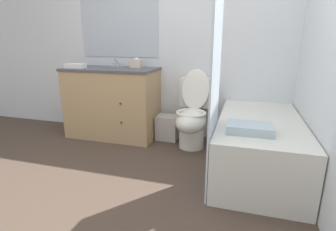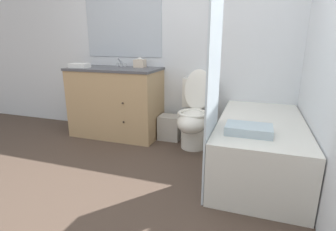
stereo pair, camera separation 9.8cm
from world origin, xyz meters
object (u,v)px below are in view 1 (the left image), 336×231
object	(u,v)px
sink_faucet	(117,64)
wastebasket	(167,127)
toilet	(193,115)
bathtub	(258,144)
tissue_box	(137,63)
hand_towel_folded	(75,66)
vanity_cabinet	(113,102)
bath_towel_folded	(250,128)

from	to	relation	value
sink_faucet	wastebasket	xyz separation A→B (m)	(0.72, -0.11, -0.77)
toilet	bathtub	bearing A→B (deg)	-29.32
toilet	wastebasket	distance (m)	0.43
sink_faucet	toilet	xyz separation A→B (m)	(1.06, -0.24, -0.54)
tissue_box	sink_faucet	bearing A→B (deg)	173.97
wastebasket	hand_towel_folded	xyz separation A→B (m)	(-1.13, -0.20, 0.76)
bathtub	toilet	bearing A→B (deg)	150.68
bathtub	wastebasket	distance (m)	1.20
vanity_cabinet	bathtub	bearing A→B (deg)	-14.65
tissue_box	hand_towel_folded	world-z (taller)	tissue_box
sink_faucet	bath_towel_folded	bearing A→B (deg)	-32.09
toilet	hand_towel_folded	xyz separation A→B (m)	(-1.48, -0.07, 0.54)
toilet	hand_towel_folded	world-z (taller)	hand_towel_folded
bath_towel_folded	vanity_cabinet	bearing A→B (deg)	152.40
toilet	bath_towel_folded	world-z (taller)	toilet
toilet	bathtub	distance (m)	0.84
bath_towel_folded	sink_faucet	bearing A→B (deg)	147.91
bathtub	wastebasket	xyz separation A→B (m)	(-1.07, 0.54, -0.10)
sink_faucet	wastebasket	size ratio (longest dim) A/B	0.46
vanity_cabinet	hand_towel_folded	bearing A→B (deg)	-162.22
vanity_cabinet	hand_towel_folded	world-z (taller)	hand_towel_folded
vanity_cabinet	wastebasket	world-z (taller)	vanity_cabinet
toilet	tissue_box	bearing A→B (deg)	165.08
hand_towel_folded	wastebasket	bearing A→B (deg)	10.11
wastebasket	hand_towel_folded	size ratio (longest dim) A/B	1.28
tissue_box	vanity_cabinet	bearing A→B (deg)	-153.07
vanity_cabinet	wastebasket	xyz separation A→B (m)	(0.72, 0.07, -0.30)
toilet	wastebasket	world-z (taller)	toilet
tissue_box	bath_towel_folded	size ratio (longest dim) A/B	0.38
vanity_cabinet	hand_towel_folded	size ratio (longest dim) A/B	4.80
sink_faucet	hand_towel_folded	size ratio (longest dim) A/B	0.59
wastebasket	tissue_box	distance (m)	0.90
wastebasket	bath_towel_folded	xyz separation A→B (m)	(0.97, -0.95, 0.39)
bathtub	wastebasket	bearing A→B (deg)	153.40
vanity_cabinet	hand_towel_folded	xyz separation A→B (m)	(-0.42, -0.13, 0.46)
hand_towel_folded	sink_faucet	bearing A→B (deg)	36.64
vanity_cabinet	bath_towel_folded	world-z (taller)	vanity_cabinet
tissue_box	hand_towel_folded	size ratio (longest dim) A/B	0.57
tissue_box	bath_towel_folded	bearing A→B (deg)	-36.28
tissue_box	wastebasket	bearing A→B (deg)	-10.17
sink_faucet	bathtub	bearing A→B (deg)	-19.80
hand_towel_folded	bathtub	bearing A→B (deg)	-8.61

